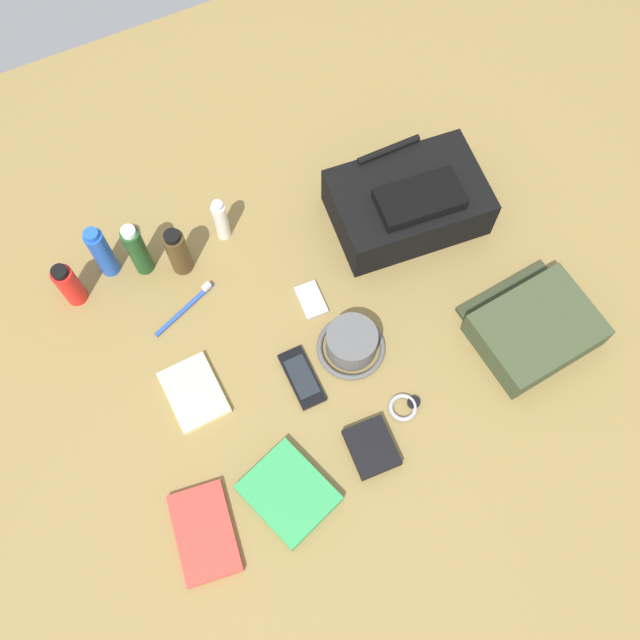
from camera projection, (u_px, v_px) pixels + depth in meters
The scene contains 17 objects.
ground_plane at pixel (320, 329), 1.63m from camera, with size 2.64×2.02×0.02m, color olive.
backpack at pixel (408, 202), 1.67m from camera, with size 0.36×0.26×0.15m.
toiletry_pouch at pixel (534, 328), 1.58m from camera, with size 0.27×0.26×0.07m.
bucket_hat at pixel (351, 343), 1.57m from camera, with size 0.15×0.15×0.07m.
sunscreen_spray at pixel (69, 285), 1.59m from camera, with size 0.05×0.05×0.13m.
deodorant_spray at pixel (102, 252), 1.60m from camera, with size 0.04×0.04×0.17m.
shampoo_bottle at pixel (137, 250), 1.60m from camera, with size 0.04×0.04×0.17m.
cologne_bottle at pixel (178, 252), 1.61m from camera, with size 0.05×0.05×0.15m.
toothpaste_tube at pixel (221, 220), 1.65m from camera, with size 0.03×0.03×0.13m.
paperback_novel at pixel (205, 533), 1.44m from camera, with size 0.14×0.20×0.02m.
travel_guidebook at pixel (289, 493), 1.47m from camera, with size 0.19×0.21×0.03m.
cell_phone at pixel (302, 378), 1.57m from camera, with size 0.06×0.14×0.01m.
media_player at pixel (311, 300), 1.64m from camera, with size 0.06×0.09×0.01m.
wristwatch at pixel (404, 407), 1.54m from camera, with size 0.07×0.06×0.01m.
toothbrush at pixel (188, 306), 1.63m from camera, with size 0.16×0.07×0.02m.
wallet at pixel (372, 448), 1.50m from camera, with size 0.09×0.11×0.02m, color black.
notepad at pixel (194, 393), 1.55m from camera, with size 0.11×0.15×0.02m, color beige.
Camera 1 is at (-0.26, -0.55, 1.50)m, focal length 40.61 mm.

